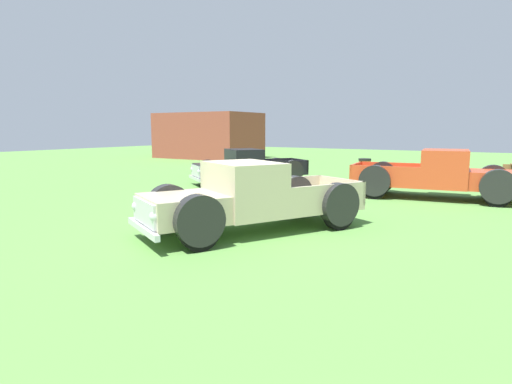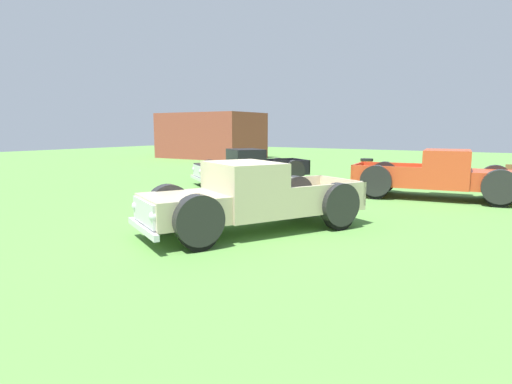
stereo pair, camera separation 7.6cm
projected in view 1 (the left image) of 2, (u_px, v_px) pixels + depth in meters
name	position (u px, v px, depth m)	size (l,w,h in m)	color
ground_plane	(251.00, 226.00, 10.38)	(80.00, 80.00, 0.00)	#5B9342
pickup_truck_foreground	(241.00, 199.00, 9.56)	(4.01, 5.46, 1.59)	#C6B793
pickup_truck_behind_left	(446.00, 176.00, 14.17)	(5.59, 2.71, 1.64)	#D14723
pickup_truck_behind_right	(243.00, 167.00, 18.17)	(4.22, 4.91, 1.48)	black
trash_can	(364.00, 168.00, 20.16)	(0.59, 0.59, 0.95)	orange
brick_pavilion	(208.00, 136.00, 34.60)	(7.79, 4.93, 3.58)	brown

